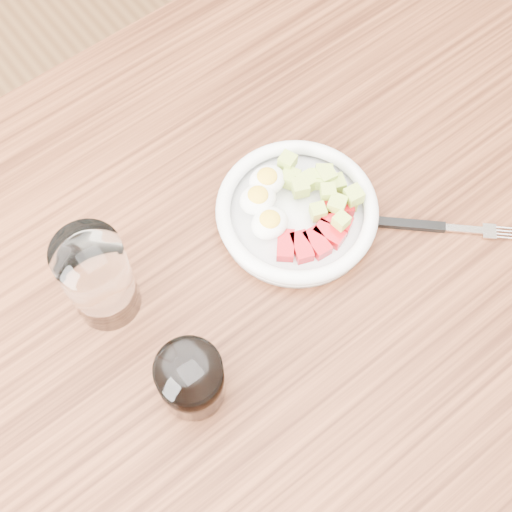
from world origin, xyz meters
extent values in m
plane|color=brown|center=(0.00, 0.00, 0.00)|extent=(4.00, 4.00, 0.00)
cube|color=brown|center=(0.65, 0.35, 0.36)|extent=(0.07, 0.07, 0.73)
cube|color=brown|center=(0.00, 0.00, 0.75)|extent=(1.50, 0.90, 0.04)
cylinder|color=white|center=(0.08, 0.03, 0.78)|extent=(0.21, 0.21, 0.01)
torus|color=white|center=(0.08, 0.03, 0.79)|extent=(0.21, 0.21, 0.02)
cube|color=#B80B13|center=(0.03, 0.00, 0.79)|extent=(0.04, 0.04, 0.02)
cube|color=#B80B13|center=(0.05, -0.01, 0.79)|extent=(0.03, 0.04, 0.02)
cube|color=#B80B13|center=(0.07, -0.02, 0.79)|extent=(0.03, 0.04, 0.02)
cube|color=#B80B13|center=(0.09, -0.02, 0.79)|extent=(0.03, 0.04, 0.02)
cube|color=#B80B13|center=(0.11, -0.01, 0.79)|extent=(0.04, 0.04, 0.02)
cube|color=#B80B13|center=(0.12, 0.00, 0.79)|extent=(0.04, 0.04, 0.02)
ellipsoid|color=white|center=(0.04, 0.07, 0.80)|extent=(0.05, 0.04, 0.03)
ellipsoid|color=yellow|center=(0.04, 0.07, 0.81)|extent=(0.03, 0.03, 0.01)
ellipsoid|color=white|center=(0.07, 0.09, 0.80)|extent=(0.05, 0.04, 0.03)
ellipsoid|color=yellow|center=(0.07, 0.09, 0.81)|extent=(0.03, 0.03, 0.01)
ellipsoid|color=white|center=(0.03, 0.04, 0.80)|extent=(0.05, 0.04, 0.03)
ellipsoid|color=yellow|center=(0.03, 0.04, 0.81)|extent=(0.03, 0.03, 0.01)
cube|color=#B9CA4D|center=(0.13, 0.05, 0.80)|extent=(0.03, 0.03, 0.02)
cube|color=#B9CA4D|center=(0.14, 0.03, 0.80)|extent=(0.03, 0.03, 0.02)
cube|color=#B9CA4D|center=(0.10, 0.07, 0.80)|extent=(0.03, 0.03, 0.02)
cube|color=#B9CA4D|center=(0.12, 0.00, 0.80)|extent=(0.03, 0.03, 0.02)
cube|color=#B9CA4D|center=(0.14, 0.00, 0.79)|extent=(0.03, 0.03, 0.02)
cube|color=#B9CA4D|center=(0.11, 0.09, 0.81)|extent=(0.03, 0.03, 0.02)
cube|color=#B9CA4D|center=(0.10, 0.05, 0.80)|extent=(0.03, 0.03, 0.02)
cube|color=#B9CA4D|center=(0.14, 0.00, 0.81)|extent=(0.02, 0.02, 0.02)
cube|color=#B9CA4D|center=(0.12, 0.02, 0.81)|extent=(0.03, 0.03, 0.02)
cube|color=#B9CA4D|center=(0.11, 0.05, 0.80)|extent=(0.02, 0.02, 0.02)
cube|color=#B9CA4D|center=(0.13, 0.04, 0.81)|extent=(0.02, 0.02, 0.02)
cube|color=#B9CA4D|center=(0.12, 0.05, 0.80)|extent=(0.03, 0.03, 0.02)
cube|color=#B9CA4D|center=(0.10, -0.02, 0.81)|extent=(0.02, 0.02, 0.02)
cube|color=#B9CA4D|center=(0.09, 0.01, 0.80)|extent=(0.02, 0.02, 0.02)
cube|color=black|center=(0.19, -0.07, 0.77)|extent=(0.08, 0.07, 0.01)
cube|color=silver|center=(0.24, -0.12, 0.77)|extent=(0.05, 0.04, 0.00)
cube|color=silver|center=(0.26, -0.14, 0.77)|extent=(0.03, 0.03, 0.00)
cylinder|color=silver|center=(0.28, -0.16, 0.77)|extent=(0.03, 0.02, 0.00)
cylinder|color=silver|center=(0.28, -0.16, 0.77)|extent=(0.03, 0.02, 0.00)
cylinder|color=silver|center=(0.28, -0.16, 0.77)|extent=(0.03, 0.02, 0.00)
cylinder|color=silver|center=(0.29, -0.15, 0.77)|extent=(0.03, 0.02, 0.00)
cylinder|color=white|center=(-0.19, 0.08, 0.84)|extent=(0.08, 0.08, 0.14)
cylinder|color=white|center=(-0.17, -0.07, 0.81)|extent=(0.08, 0.08, 0.09)
cylinder|color=black|center=(-0.17, -0.07, 0.81)|extent=(0.07, 0.07, 0.07)
camera|label=1|loc=(-0.24, -0.29, 1.61)|focal=50.00mm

